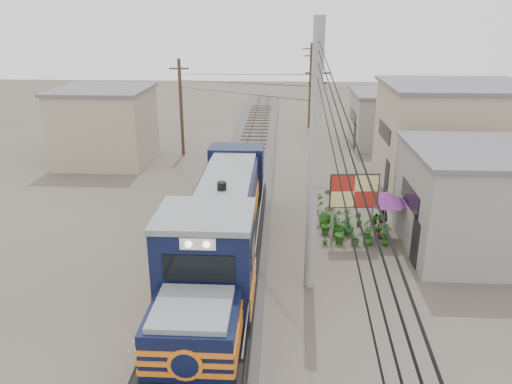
# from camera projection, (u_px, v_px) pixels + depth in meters

# --- Properties ---
(ground) EXTENTS (120.00, 120.00, 0.00)m
(ground) POSITION_uv_depth(u_px,v_px,m) (221.00, 276.00, 20.17)
(ground) COLOR #473F35
(ground) RESTS_ON ground
(ballast) EXTENTS (3.60, 70.00, 0.16)m
(ballast) POSITION_uv_depth(u_px,v_px,m) (241.00, 191.00, 29.53)
(ballast) COLOR #595651
(ballast) RESTS_ON ground
(track) EXTENTS (1.15, 70.00, 0.12)m
(track) POSITION_uv_depth(u_px,v_px,m) (241.00, 188.00, 29.47)
(track) COLOR #51331E
(track) RESTS_ON ground
(locomotive) EXTENTS (3.06, 16.67, 4.13)m
(locomotive) POSITION_uv_depth(u_px,v_px,m) (221.00, 234.00, 19.77)
(locomotive) COLOR black
(locomotive) RESTS_ON ground
(utility_pole_main) EXTENTS (0.40, 0.40, 10.00)m
(utility_pole_main) POSITION_uv_depth(u_px,v_px,m) (314.00, 163.00, 17.82)
(utility_pole_main) COLOR #9E9B93
(utility_pole_main) RESTS_ON ground
(wooden_pole_mid) EXTENTS (1.60, 0.24, 7.00)m
(wooden_pole_mid) POSITION_uv_depth(u_px,v_px,m) (316.00, 118.00, 31.83)
(wooden_pole_mid) COLOR #4C3826
(wooden_pole_mid) RESTS_ON ground
(wooden_pole_far) EXTENTS (1.60, 0.24, 7.50)m
(wooden_pole_far) POSITION_uv_depth(u_px,v_px,m) (310.00, 84.00, 44.87)
(wooden_pole_far) COLOR #4C3826
(wooden_pole_far) RESTS_ON ground
(wooden_pole_left) EXTENTS (1.60, 0.24, 7.00)m
(wooden_pole_left) POSITION_uv_depth(u_px,v_px,m) (181.00, 106.00, 36.06)
(wooden_pole_left) COLOR #4C3826
(wooden_pole_left) RESTS_ON ground
(power_lines) EXTENTS (9.65, 19.00, 3.30)m
(power_lines) POSITION_uv_depth(u_px,v_px,m) (235.00, 64.00, 25.57)
(power_lines) COLOR black
(power_lines) RESTS_ON ground
(shophouse_front) EXTENTS (7.35, 6.30, 4.70)m
(shophouse_front) POSITION_uv_depth(u_px,v_px,m) (492.00, 201.00, 21.60)
(shophouse_front) COLOR gray
(shophouse_front) RESTS_ON ground
(shophouse_mid) EXTENTS (8.40, 7.35, 6.20)m
(shophouse_mid) POSITION_uv_depth(u_px,v_px,m) (452.00, 136.00, 29.74)
(shophouse_mid) COLOR tan
(shophouse_mid) RESTS_ON ground
(shophouse_back) EXTENTS (6.30, 6.30, 4.20)m
(shophouse_back) POSITION_uv_depth(u_px,v_px,m) (391.00, 118.00, 39.55)
(shophouse_back) COLOR gray
(shophouse_back) RESTS_ON ground
(shophouse_left) EXTENTS (6.30, 6.30, 5.20)m
(shophouse_left) POSITION_uv_depth(u_px,v_px,m) (105.00, 125.00, 34.80)
(shophouse_left) COLOR tan
(shophouse_left) RESTS_ON ground
(billboard) EXTENTS (2.19, 0.31, 3.37)m
(billboard) POSITION_uv_depth(u_px,v_px,m) (354.00, 193.00, 22.20)
(billboard) COLOR #99999E
(billboard) RESTS_ON ground
(market_umbrella) EXTENTS (2.75, 2.75, 2.34)m
(market_umbrella) POSITION_uv_depth(u_px,v_px,m) (386.00, 197.00, 22.89)
(market_umbrella) COLOR black
(market_umbrella) RESTS_ON ground
(vendor) EXTENTS (0.77, 0.76, 1.80)m
(vendor) POSITION_uv_depth(u_px,v_px,m) (383.00, 211.00, 24.41)
(vendor) COLOR black
(vendor) RESTS_ON ground
(plant_nursery) EXTENTS (3.55, 3.18, 1.11)m
(plant_nursery) POSITION_uv_depth(u_px,v_px,m) (342.00, 225.00, 23.83)
(plant_nursery) COLOR #265E1A
(plant_nursery) RESTS_ON ground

